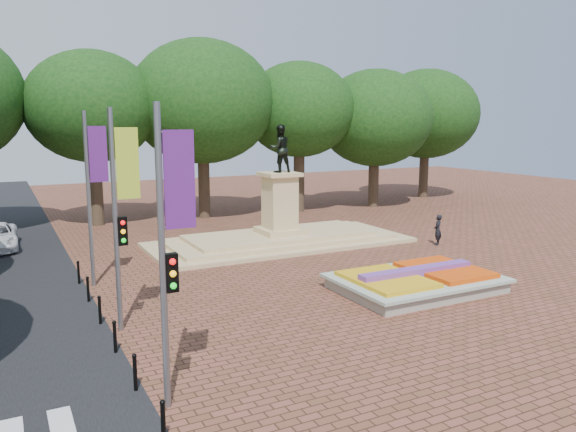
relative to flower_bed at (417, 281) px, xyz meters
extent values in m
plane|color=brown|center=(-1.03, 2.00, -0.38)|extent=(90.00, 90.00, 0.00)
cube|color=gray|center=(-0.03, 0.00, -0.15)|extent=(6.00, 4.00, 0.45)
cube|color=beige|center=(-0.03, 0.00, 0.12)|extent=(6.30, 4.30, 0.12)
cube|color=#FB4F0D|center=(1.42, 0.00, 0.25)|extent=(2.60, 3.40, 0.22)
cube|color=gold|center=(-1.48, 0.00, 0.24)|extent=(2.60, 3.40, 0.18)
cube|color=#643592|center=(-0.03, 0.00, 0.34)|extent=(5.20, 0.55, 0.38)
cube|color=tan|center=(-1.03, 10.00, -0.28)|extent=(14.00, 6.00, 0.20)
cube|color=tan|center=(-1.03, 10.00, -0.08)|extent=(12.00, 5.00, 0.20)
cube|color=tan|center=(-1.03, 10.00, 0.12)|extent=(10.00, 4.00, 0.20)
cube|color=tan|center=(-1.03, 10.00, 0.37)|extent=(2.20, 2.20, 0.30)
cube|color=tan|center=(-1.03, 10.00, 1.92)|extent=(1.50, 1.50, 2.80)
cube|color=tan|center=(-1.03, 10.00, 3.42)|extent=(1.90, 1.90, 0.20)
imported|color=black|center=(-1.03, 10.00, 4.77)|extent=(1.22, 0.95, 2.50)
cylinder|color=#34281C|center=(-9.03, 20.00, 1.62)|extent=(0.80, 0.80, 4.00)
ellipsoid|color=#0E330F|center=(-9.03, 20.00, 6.32)|extent=(8.80, 8.80, 7.48)
cylinder|color=#34281C|center=(-2.03, 20.00, 1.62)|extent=(0.80, 0.80, 4.00)
ellipsoid|color=#0E330F|center=(-2.03, 20.00, 6.32)|extent=(8.80, 8.80, 7.48)
cylinder|color=#34281C|center=(4.97, 20.00, 1.62)|extent=(0.80, 0.80, 4.00)
ellipsoid|color=#0E330F|center=(4.97, 20.00, 6.32)|extent=(8.80, 8.80, 7.48)
cylinder|color=#34281C|center=(11.97, 20.00, 1.62)|extent=(0.80, 0.80, 4.00)
ellipsoid|color=#0E330F|center=(11.97, 20.00, 6.32)|extent=(8.80, 8.80, 7.48)
cylinder|color=#34281C|center=(18.97, 20.00, 1.62)|extent=(0.80, 0.80, 4.00)
ellipsoid|color=#0E330F|center=(18.97, 20.00, 6.32)|extent=(8.80, 8.80, 7.48)
cylinder|color=slate|center=(-11.23, -4.50, 3.12)|extent=(0.16, 0.16, 7.00)
cube|color=#571B73|center=(-10.78, -4.50, 4.92)|extent=(0.70, 0.04, 2.20)
cylinder|color=slate|center=(-11.23, 1.00, 3.12)|extent=(0.16, 0.16, 7.00)
cube|color=#B2CD29|center=(-10.78, 1.00, 4.92)|extent=(0.70, 0.04, 2.20)
cylinder|color=slate|center=(-11.23, 6.50, 3.12)|extent=(0.16, 0.16, 7.00)
cube|color=#571B73|center=(-10.78, 6.50, 4.92)|extent=(0.70, 0.04, 2.20)
cube|color=black|center=(-11.03, -4.50, 2.82)|extent=(0.28, 0.18, 0.90)
cube|color=black|center=(-11.03, 1.00, 2.82)|extent=(0.28, 0.18, 0.90)
cylinder|color=black|center=(-11.73, -6.00, 0.07)|extent=(0.10, 0.10, 0.90)
sphere|color=black|center=(-11.73, -6.00, 0.54)|extent=(0.12, 0.12, 0.12)
cylinder|color=black|center=(-11.73, -3.40, 0.07)|extent=(0.10, 0.10, 0.90)
sphere|color=black|center=(-11.73, -3.40, 0.54)|extent=(0.12, 0.12, 0.12)
cylinder|color=black|center=(-11.73, -0.80, 0.07)|extent=(0.10, 0.10, 0.90)
sphere|color=black|center=(-11.73, -0.80, 0.54)|extent=(0.12, 0.12, 0.12)
cylinder|color=black|center=(-11.73, 1.80, 0.07)|extent=(0.10, 0.10, 0.90)
sphere|color=black|center=(-11.73, 1.80, 0.54)|extent=(0.12, 0.12, 0.12)
cylinder|color=black|center=(-11.73, 4.40, 0.07)|extent=(0.10, 0.10, 0.90)
sphere|color=black|center=(-11.73, 4.40, 0.54)|extent=(0.12, 0.12, 0.12)
cylinder|color=black|center=(-11.73, 7.00, 0.07)|extent=(0.10, 0.10, 0.90)
sphere|color=black|center=(-11.73, 7.00, 0.54)|extent=(0.12, 0.12, 0.12)
imported|color=black|center=(6.40, 5.89, 0.45)|extent=(0.71, 0.69, 1.65)
camera|label=1|loc=(-14.35, -16.62, 6.20)|focal=35.00mm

